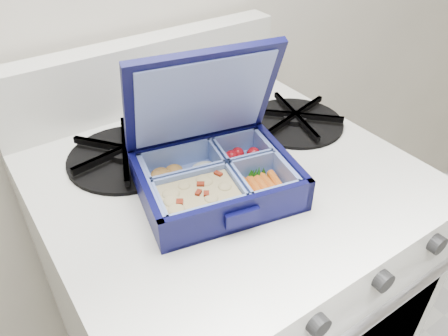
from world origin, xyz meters
TOP-DOWN VIEW (x-y plane):
  - stove at (0.22, 1.71)m, footprint 0.54×0.54m
  - bento_box at (0.18, 1.66)m, footprint 0.24×0.20m
  - burner_grate at (0.40, 1.74)m, footprint 0.21×0.21m
  - burner_grate_rear at (0.11, 1.81)m, footprint 0.21×0.21m
  - fork at (0.29, 1.77)m, footprint 0.08×0.20m

SIDE VIEW (x-z plane):
  - stove at x=0.22m, z-range 0.00..0.80m
  - fork at x=0.29m, z-range 0.80..0.81m
  - burner_grate_rear at x=0.11m, z-range 0.80..0.83m
  - burner_grate at x=0.40m, z-range 0.80..0.83m
  - bento_box at x=0.18m, z-range 0.80..0.85m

